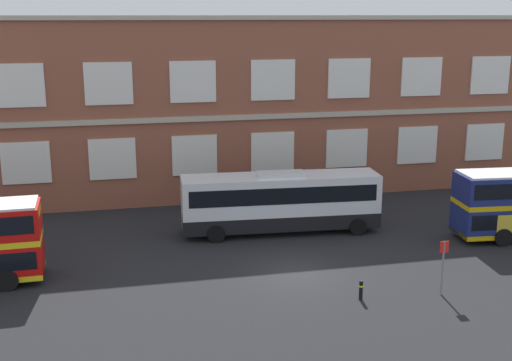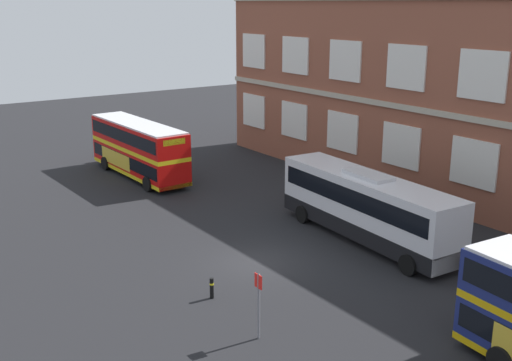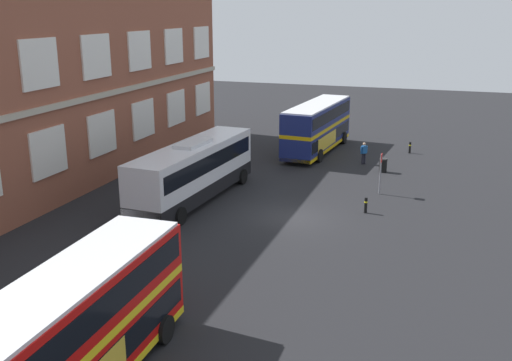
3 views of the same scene
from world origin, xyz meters
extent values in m
plane|color=black|center=(0.00, 2.00, 0.00)|extent=(120.00, 120.00, 0.00)
cube|color=brown|center=(-0.49, 18.00, 6.34)|extent=(44.65, 8.00, 12.68)
cube|color=#B2A893|center=(-0.49, 13.92, 6.09)|extent=(44.65, 0.16, 0.36)
cube|color=#B2A893|center=(-0.49, 13.95, 12.83)|extent=(44.65, 0.28, 0.30)
cube|color=silver|center=(-14.44, 13.94, 3.55)|extent=(3.13, 0.12, 2.79)
cube|color=silver|center=(-8.86, 13.94, 3.55)|extent=(3.13, 0.12, 2.79)
cube|color=silver|center=(-3.28, 13.94, 3.55)|extent=(3.13, 0.12, 2.79)
cube|color=silver|center=(2.30, 13.94, 3.55)|extent=(3.13, 0.12, 2.79)
cube|color=silver|center=(7.88, 13.94, 3.55)|extent=(3.13, 0.12, 2.79)
cube|color=silver|center=(13.46, 13.94, 3.55)|extent=(3.13, 0.12, 2.79)
cube|color=silver|center=(19.04, 13.94, 3.55)|extent=(3.13, 0.12, 2.79)
cube|color=silver|center=(-14.44, 13.94, 8.62)|extent=(3.13, 0.12, 2.79)
cube|color=silver|center=(-8.86, 13.94, 8.62)|extent=(3.13, 0.12, 2.79)
cube|color=silver|center=(-3.28, 13.94, 8.62)|extent=(3.13, 0.12, 2.79)
cube|color=silver|center=(2.30, 13.94, 8.62)|extent=(3.13, 0.12, 2.79)
cube|color=silver|center=(7.88, 13.94, 8.62)|extent=(3.13, 0.12, 2.79)
cube|color=silver|center=(13.46, 13.94, 8.62)|extent=(3.13, 0.12, 2.79)
cube|color=silver|center=(19.04, 13.94, 8.62)|extent=(3.13, 0.12, 2.79)
cube|color=yellow|center=(-12.61, 2.28, 3.60)|extent=(0.10, 1.66, 0.40)
cylinder|color=black|center=(-14.20, 0.96, 0.52)|extent=(1.05, 0.34, 1.04)
cylinder|color=black|center=(-14.26, 3.51, 0.52)|extent=(1.05, 0.34, 1.04)
cylinder|color=black|center=(12.92, 1.42, 0.52)|extent=(1.06, 0.41, 1.04)
cylinder|color=black|center=(13.14, 3.96, 0.52)|extent=(1.06, 0.41, 1.04)
cube|color=silver|center=(0.98, 6.69, 2.00)|extent=(12.14, 3.33, 3.20)
cube|color=black|center=(0.98, 6.69, 2.64)|extent=(11.42, 3.32, 1.00)
cube|color=black|center=(0.98, 6.69, 0.85)|extent=(12.14, 3.35, 0.90)
cube|color=silver|center=(0.98, 6.69, 3.70)|extent=(2.96, 1.46, 0.20)
cylinder|color=black|center=(5.45, 5.12, 0.52)|extent=(1.06, 0.39, 1.04)
cylinder|color=black|center=(5.61, 7.66, 0.52)|extent=(1.06, 0.39, 1.04)
cylinder|color=black|center=(-3.17, 5.68, 0.52)|extent=(1.06, 0.39, 1.04)
cylinder|color=black|center=(-3.01, 8.23, 0.52)|extent=(1.06, 0.39, 1.04)
cylinder|color=slate|center=(6.10, -4.10, 1.35)|extent=(0.10, 0.10, 2.70)
cube|color=red|center=(6.10, -4.12, 2.42)|extent=(0.44, 0.04, 0.56)
cylinder|color=black|center=(2.14, -3.80, 0.47)|extent=(0.18, 0.18, 0.95)
cylinder|color=yellow|center=(2.14, -3.80, 0.68)|extent=(0.19, 0.19, 0.08)
camera|label=1|loc=(-9.04, -30.92, 13.06)|focal=46.56mm
camera|label=2|loc=(23.59, -16.53, 12.52)|focal=43.62mm
camera|label=3|loc=(-30.91, -8.15, 11.61)|focal=41.23mm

